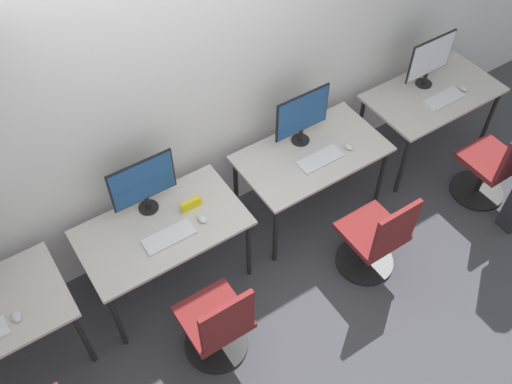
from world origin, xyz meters
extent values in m
plane|color=#3D3D42|center=(0.00, 0.00, 0.00)|extent=(20.00, 20.00, 0.00)
cube|color=silver|center=(0.00, 0.81, 1.40)|extent=(12.00, 0.05, 2.80)
cylinder|color=black|center=(-1.49, 0.05, 0.34)|extent=(0.04, 0.04, 0.69)
cylinder|color=black|center=(-1.49, 0.64, 0.34)|extent=(0.04, 0.04, 0.69)
ellipsoid|color=silver|center=(-1.79, 0.21, 0.73)|extent=(0.06, 0.09, 0.03)
cube|color=#BCB7AD|center=(-0.68, 0.34, 0.70)|extent=(1.21, 0.69, 0.02)
cylinder|color=black|center=(-1.23, 0.05, 0.34)|extent=(0.04, 0.04, 0.69)
cylinder|color=black|center=(-0.13, 0.05, 0.34)|extent=(0.04, 0.04, 0.69)
cylinder|color=black|center=(-1.23, 0.64, 0.34)|extent=(0.04, 0.04, 0.69)
cylinder|color=black|center=(-0.13, 0.64, 0.34)|extent=(0.04, 0.04, 0.69)
cylinder|color=black|center=(-0.68, 0.55, 0.72)|extent=(0.15, 0.15, 0.01)
cylinder|color=black|center=(-0.68, 0.55, 0.78)|extent=(0.04, 0.04, 0.11)
cube|color=black|center=(-0.68, 0.56, 1.01)|extent=(0.49, 0.01, 0.38)
cube|color=navy|center=(-0.68, 0.55, 1.01)|extent=(0.47, 0.01, 0.35)
cube|color=silver|center=(-0.68, 0.23, 0.72)|extent=(0.38, 0.15, 0.02)
ellipsoid|color=silver|center=(-0.40, 0.24, 0.73)|extent=(0.06, 0.09, 0.03)
cylinder|color=black|center=(-0.67, -0.34, 0.01)|extent=(0.48, 0.48, 0.03)
cylinder|color=black|center=(-0.67, -0.34, 0.22)|extent=(0.04, 0.04, 0.37)
cube|color=maroon|center=(-0.67, -0.34, 0.43)|extent=(0.44, 0.44, 0.05)
cube|color=maroon|center=(-0.67, -0.55, 0.67)|extent=(0.40, 0.04, 0.44)
cube|color=#BCB7AD|center=(0.68, 0.34, 0.70)|extent=(1.21, 0.69, 0.02)
cylinder|color=black|center=(0.13, 0.05, 0.34)|extent=(0.04, 0.04, 0.69)
cylinder|color=black|center=(1.23, 0.05, 0.34)|extent=(0.04, 0.04, 0.69)
cylinder|color=black|center=(0.13, 0.64, 0.34)|extent=(0.04, 0.04, 0.69)
cylinder|color=black|center=(1.23, 0.64, 0.34)|extent=(0.04, 0.04, 0.69)
cylinder|color=black|center=(0.68, 0.51, 0.72)|extent=(0.15, 0.15, 0.01)
cylinder|color=black|center=(0.68, 0.51, 0.78)|extent=(0.04, 0.04, 0.11)
cube|color=black|center=(0.68, 0.51, 1.01)|extent=(0.49, 0.01, 0.38)
cube|color=navy|center=(0.68, 0.50, 1.01)|extent=(0.47, 0.01, 0.35)
cube|color=silver|center=(0.68, 0.24, 0.72)|extent=(0.38, 0.15, 0.02)
ellipsoid|color=silver|center=(0.96, 0.22, 0.73)|extent=(0.06, 0.09, 0.03)
cylinder|color=black|center=(0.73, -0.39, 0.01)|extent=(0.48, 0.48, 0.03)
cylinder|color=black|center=(0.73, -0.39, 0.22)|extent=(0.04, 0.04, 0.37)
cube|color=maroon|center=(0.73, -0.39, 0.43)|extent=(0.44, 0.44, 0.05)
cube|color=maroon|center=(0.73, -0.59, 0.67)|extent=(0.40, 0.04, 0.44)
cube|color=#BCB7AD|center=(2.04, 0.34, 0.70)|extent=(1.21, 0.69, 0.02)
cylinder|color=black|center=(1.49, 0.05, 0.34)|extent=(0.04, 0.04, 0.69)
cylinder|color=black|center=(2.59, 0.05, 0.34)|extent=(0.04, 0.04, 0.69)
cylinder|color=black|center=(1.49, 0.64, 0.34)|extent=(0.04, 0.04, 0.69)
cylinder|color=black|center=(2.59, 0.64, 0.34)|extent=(0.04, 0.04, 0.69)
cylinder|color=black|center=(2.04, 0.48, 0.72)|extent=(0.15, 0.15, 0.01)
cylinder|color=black|center=(2.04, 0.48, 0.78)|extent=(0.04, 0.04, 0.11)
cube|color=black|center=(2.04, 0.48, 1.01)|extent=(0.49, 0.01, 0.38)
cube|color=silver|center=(2.04, 0.48, 1.01)|extent=(0.47, 0.01, 0.35)
cube|color=silver|center=(2.04, 0.22, 0.72)|extent=(0.38, 0.15, 0.02)
ellipsoid|color=silver|center=(2.28, 0.23, 0.73)|extent=(0.06, 0.09, 0.03)
cylinder|color=black|center=(2.10, -0.37, 0.01)|extent=(0.48, 0.48, 0.03)
cylinder|color=black|center=(2.10, -0.37, 0.22)|extent=(0.04, 0.04, 0.37)
cube|color=maroon|center=(2.10, -0.37, 0.43)|extent=(0.44, 0.44, 0.05)
cube|color=yellow|center=(-0.41, 0.38, 0.75)|extent=(0.16, 0.03, 0.08)
camera|label=1|loc=(-1.47, -2.09, 4.01)|focal=40.00mm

